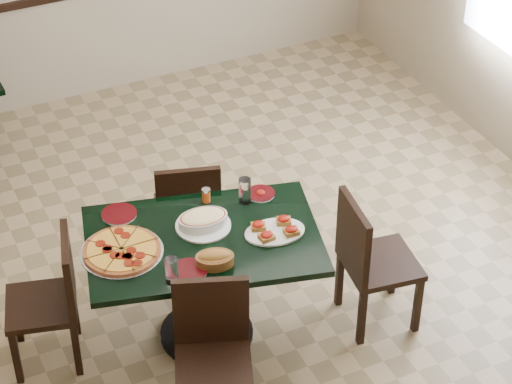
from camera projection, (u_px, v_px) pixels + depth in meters
name	position (u px, v px, depth m)	size (l,w,h in m)	color
floor	(232.00, 293.00, 6.29)	(5.50, 5.50, 0.00)	#8E7652
main_table	(204.00, 263.00, 5.66)	(1.47, 1.13, 0.75)	black
chair_far	(188.00, 210.00, 6.21)	(0.49, 0.49, 0.85)	black
chair_near	(213.00, 347.00, 5.25)	(0.52, 0.52, 0.86)	black
chair_right	(368.00, 257.00, 5.81)	(0.47, 0.47, 0.89)	black
chair_left	(54.00, 295.00, 5.59)	(0.48, 0.48, 0.85)	black
pepperoni_pizza	(122.00, 251.00, 5.44)	(0.46, 0.46, 0.04)	silver
lasagna_casserole	(203.00, 220.00, 5.61)	(0.32, 0.32, 0.09)	silver
bread_basket	(215.00, 259.00, 5.35)	(0.24, 0.20, 0.09)	brown
bruschetta_platter	(275.00, 230.00, 5.57)	(0.38, 0.29, 0.05)	silver
side_plate_near	(189.00, 270.00, 5.32)	(0.20, 0.20, 0.02)	silver
side_plate_far_r	(261.00, 194.00, 5.87)	(0.17, 0.17, 0.03)	silver
side_plate_far_l	(119.00, 214.00, 5.71)	(0.20, 0.20, 0.02)	silver
napkin_setting	(190.00, 280.00, 5.27)	(0.16, 0.16, 0.01)	white
water_glass_a	(245.00, 191.00, 5.78)	(0.07, 0.07, 0.16)	white
water_glass_b	(172.00, 270.00, 5.21)	(0.07, 0.07, 0.15)	white
pepper_shaker	(206.00, 195.00, 5.80)	(0.05, 0.05, 0.09)	#D05016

